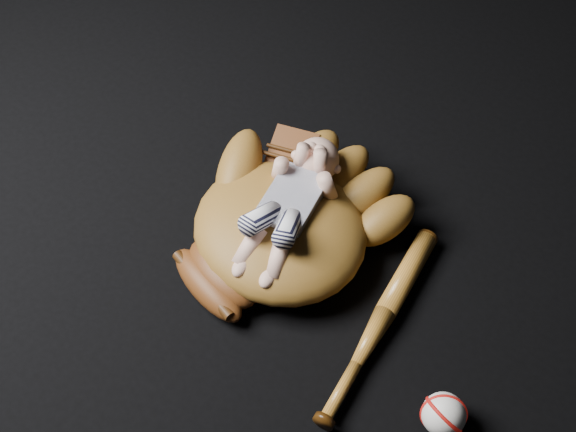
% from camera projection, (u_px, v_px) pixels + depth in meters
% --- Properties ---
extents(baseball_glove, '(0.54, 0.58, 0.16)m').
position_uv_depth(baseball_glove, '(280.00, 224.00, 1.38)').
color(baseball_glove, brown).
rests_on(baseball_glove, ground).
extents(newborn_baby, '(0.23, 0.36, 0.14)m').
position_uv_depth(newborn_baby, '(286.00, 207.00, 1.34)').
color(newborn_baby, '#D8A28B').
rests_on(newborn_baby, baseball_glove).
extents(baseball_bat, '(0.11, 0.45, 0.04)m').
position_uv_depth(baseball_bat, '(379.00, 323.00, 1.31)').
color(baseball_bat, '#9E621E').
rests_on(baseball_bat, ground).
extents(baseball, '(0.08, 0.08, 0.07)m').
position_uv_depth(baseball, '(444.00, 415.00, 1.18)').
color(baseball, white).
rests_on(baseball, ground).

